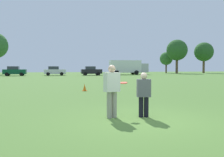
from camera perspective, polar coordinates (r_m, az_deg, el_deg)
The scene contains 12 objects.
ground_plane at distance 7.79m, azimuth 7.08°, elevation -9.51°, with size 157.45×157.45×0.00m, color #517A33.
player_thrower at distance 8.02m, azimuth -0.04°, elevation -2.23°, with size 0.53×0.39×1.70m.
player_defender at distance 8.20m, azimuth 7.25°, elevation -3.15°, with size 0.49×0.34×1.46m.
frisbee at distance 8.33m, azimuth 2.61°, elevation -1.00°, with size 0.27×0.27×0.07m.
traffic_cone at distance 17.31m, azimuth -6.27°, elevation -2.08°, with size 0.32×0.32×0.48m.
parked_car_center at distance 51.47m, azimuth -21.37°, elevation 1.61°, with size 4.24×2.30×1.82m.
parked_car_mid_right at distance 50.87m, azimuth -12.96°, elevation 1.71°, with size 4.24×2.30×1.82m.
parked_car_near_right at distance 51.05m, azimuth -4.78°, elevation 1.77°, with size 4.24×2.30×1.82m.
box_truck at distance 55.81m, azimuth 3.63°, elevation 2.69°, with size 8.56×3.16×3.18m.
tree_center_elm at distance 72.75m, azimuth 12.27°, elevation 4.45°, with size 3.66×3.66×5.95m.
tree_east_birch at distance 68.73m, azimuth 14.61°, elevation 6.28°, with size 5.53×5.53×8.98m.
tree_east_oak at distance 75.26m, azimuth 20.23°, elevation 5.70°, with size 5.33×5.33×8.65m.
Camera 1 is at (-2.74, -7.11, 1.63)m, focal length 40.06 mm.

